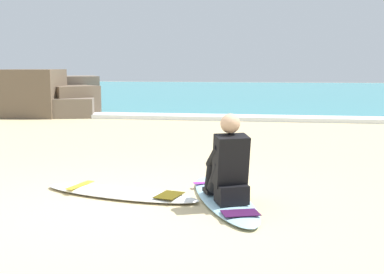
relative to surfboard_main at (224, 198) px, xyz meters
The scene contains 7 objects.
ground_plane 1.24m from the surfboard_main, 156.50° to the right, with size 80.00×80.00×0.00m, color #CCB584.
sea 22.33m from the surfboard_main, 92.91° to the left, with size 80.00×28.00×0.10m, color teal.
breaking_foam 8.67m from the surfboard_main, 97.50° to the left, with size 80.00×0.90×0.11m, color white.
surfboard_main is the anchor object (origin of this frame).
surfer_seated 0.46m from the surfboard_main, 72.81° to the right, with size 0.58×0.77×0.95m.
surfboard_spare_near 1.24m from the surfboard_main, behind, with size 2.08×0.98×0.08m.
rock_outcrop_distant 11.03m from the surfboard_main, 123.60° to the left, with size 2.83×3.71×1.39m.
Camera 1 is at (1.69, -5.01, 1.53)m, focal length 47.12 mm.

